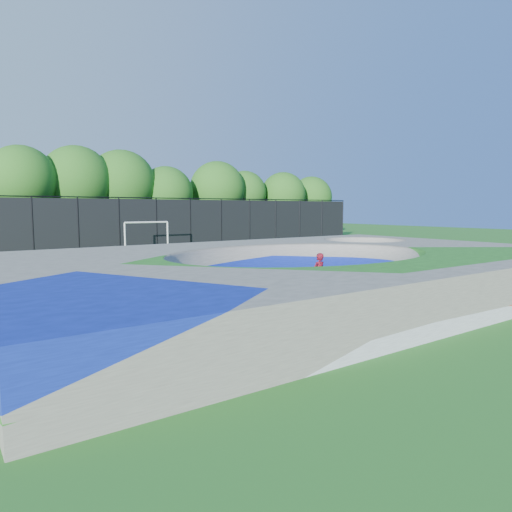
% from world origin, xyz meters
% --- Properties ---
extents(ground, '(120.00, 120.00, 0.00)m').
position_xyz_m(ground, '(0.00, 0.00, 0.00)').
color(ground, '#20621B').
rests_on(ground, ground).
extents(skate_deck, '(22.00, 14.00, 1.50)m').
position_xyz_m(skate_deck, '(0.00, 0.00, 0.75)').
color(skate_deck, gray).
rests_on(skate_deck, ground).
extents(skater, '(0.60, 0.42, 1.57)m').
position_xyz_m(skater, '(-0.13, -1.11, 0.78)').
color(skater, '#B60E23').
rests_on(skater, ground).
extents(skateboard, '(0.79, 0.25, 0.05)m').
position_xyz_m(skateboard, '(-0.13, -1.11, 0.03)').
color(skateboard, black).
rests_on(skateboard, ground).
extents(soccer_goal, '(3.38, 0.12, 2.24)m').
position_xyz_m(soccer_goal, '(1.12, 18.41, 1.55)').
color(soccer_goal, silver).
rests_on(soccer_goal, ground).
extents(fence, '(48.09, 0.09, 4.04)m').
position_xyz_m(fence, '(0.00, 21.00, 2.10)').
color(fence, black).
rests_on(fence, ground).
extents(treeline, '(53.36, 6.61, 8.31)m').
position_xyz_m(treeline, '(1.65, 26.11, 5.05)').
color(treeline, '#3F2F1F').
rests_on(treeline, ground).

